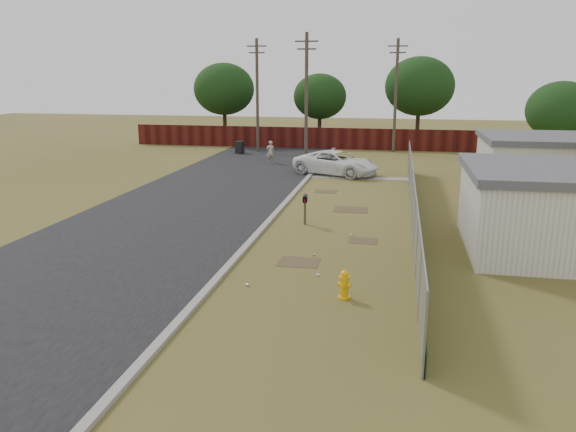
% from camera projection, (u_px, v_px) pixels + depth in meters
% --- Properties ---
extents(ground, '(120.00, 120.00, 0.00)m').
position_uv_depth(ground, '(338.00, 226.00, 23.86)').
color(ground, brown).
rests_on(ground, ground).
extents(street, '(15.10, 60.00, 0.12)m').
position_uv_depth(street, '(237.00, 184.00, 32.77)').
color(street, black).
rests_on(street, ground).
extents(chainlink_fence, '(0.10, 27.06, 2.02)m').
position_uv_depth(chainlink_fence, '(413.00, 205.00, 24.06)').
color(chainlink_fence, gray).
rests_on(chainlink_fence, ground).
extents(privacy_fence, '(30.00, 0.12, 1.80)m').
position_uv_depth(privacy_fence, '(300.00, 138.00, 48.53)').
color(privacy_fence, '#4B1510').
rests_on(privacy_fence, ground).
extents(utility_poles, '(12.60, 8.24, 9.00)m').
position_uv_depth(utility_poles, '(320.00, 95.00, 43.04)').
color(utility_poles, brown).
rests_on(utility_poles, ground).
extents(houses, '(9.30, 17.24, 3.10)m').
position_uv_depth(houses, '(566.00, 184.00, 24.65)').
color(houses, silver).
rests_on(houses, ground).
extents(horizon_trees, '(33.32, 31.94, 7.78)m').
position_uv_depth(horizon_trees, '(381.00, 95.00, 44.97)').
color(horizon_trees, '#382619').
rests_on(horizon_trees, ground).
extents(fire_hydrant, '(0.45, 0.45, 0.89)m').
position_uv_depth(fire_hydrant, '(344.00, 285.00, 16.06)').
color(fire_hydrant, '#F0AD0C').
rests_on(fire_hydrant, ground).
extents(mailbox, '(0.25, 0.56, 1.29)m').
position_uv_depth(mailbox, '(305.00, 201.00, 23.85)').
color(mailbox, brown).
rests_on(mailbox, ground).
extents(pickup_truck, '(6.00, 4.30, 1.52)m').
position_uv_depth(pickup_truck, '(336.00, 163.00, 35.78)').
color(pickup_truck, white).
rests_on(pickup_truck, ground).
extents(pedestrian, '(0.68, 0.54, 1.61)m').
position_uv_depth(pedestrian, '(270.00, 152.00, 40.42)').
color(pedestrian, tan).
rests_on(pedestrian, ground).
extents(trash_bin, '(0.74, 0.81, 0.99)m').
position_uv_depth(trash_bin, '(240.00, 147.00, 45.33)').
color(trash_bin, black).
rests_on(trash_bin, ground).
extents(scattered_litter, '(2.75, 6.25, 0.07)m').
position_uv_depth(scattered_litter, '(311.00, 260.00, 19.34)').
color(scattered_litter, silver).
rests_on(scattered_litter, ground).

